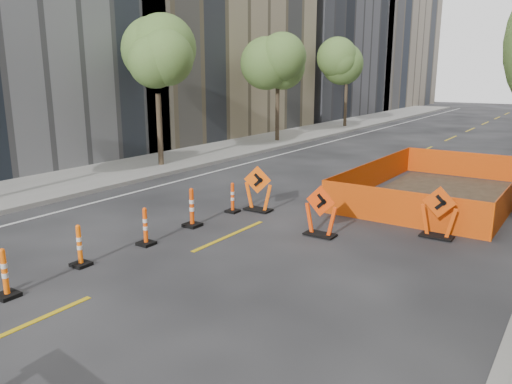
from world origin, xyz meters
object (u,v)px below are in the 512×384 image
Objects in this scene: channelizer_6 at (233,198)px; channelizer_4 at (145,226)px; chevron_sign_center at (321,211)px; channelizer_2 at (5,273)px; channelizer_5 at (192,207)px; chevron_sign_left at (258,189)px; chevron_sign_right at (439,212)px; channelizer_3 at (79,245)px.

channelizer_4 is at bearing -90.20° from channelizer_6.
chevron_sign_center reaches higher than channelizer_6.
channelizer_2 is 0.90× the size of channelizer_5.
channelizer_5 is 2.47m from chevron_sign_left.
chevron_sign_left is at bearing 178.95° from chevron_sign_right.
channelizer_4 is at bearing -88.28° from channelizer_5.
chevron_sign_center is 0.99× the size of chevron_sign_right.
channelizer_3 is 1.03× the size of channelizer_6.
channelizer_2 is at bearing -90.17° from channelizer_4.
channelizer_3 is 0.99× the size of channelizer_4.
chevron_sign_right is (5.91, 8.27, 0.20)m from channelizer_2.
channelizer_4 is 4.51m from chevron_sign_center.
chevron_sign_left reaches higher than channelizer_2.
chevron_sign_right is at bearing 25.50° from channelizer_5.
channelizer_2 is 1.03× the size of channelizer_3.
chevron_sign_center is at bearing -154.69° from chevron_sign_right.
chevron_sign_center is at bearing 63.68° from channelizer_2.
channelizer_5 is (-0.05, 1.81, 0.07)m from channelizer_4.
channelizer_6 is at bearing -151.65° from chevron_sign_left.
chevron_sign_center reaches higher than channelizer_2.
channelizer_6 is (0.02, 7.24, -0.03)m from channelizer_2.
channelizer_6 is 5.98m from chevron_sign_right.
chevron_sign_center is at bearing -39.76° from chevron_sign_left.
channelizer_6 is (0.07, 1.81, -0.08)m from channelizer_5.
channelizer_2 is 0.72× the size of chevron_sign_right.
channelizer_3 is 5.43m from channelizer_6.
chevron_sign_center reaches higher than channelizer_4.
channelizer_5 reaches higher than channelizer_6.
channelizer_2 is 3.62m from channelizer_4.
chevron_sign_left is 2.95m from chevron_sign_center.
chevron_sign_left is at bearing 159.18° from chevron_sign_center.
channelizer_5 is 0.80× the size of chevron_sign_center.
channelizer_2 is 1.02× the size of channelizer_4.
channelizer_4 is 0.71× the size of chevron_sign_center.
channelizer_3 is 6.00m from chevron_sign_center.
channelizer_6 is 0.84m from chevron_sign_left.
channelizer_4 is 1.04× the size of channelizer_6.
chevron_sign_left is (0.58, 4.20, 0.23)m from channelizer_4.
chevron_sign_center is (3.30, 3.07, 0.20)m from channelizer_4.
channelizer_2 is 1.06× the size of channelizer_6.
chevron_sign_right is at bearing 38.24° from channelizer_4.
channelizer_4 is at bearing 84.45° from channelizer_3.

